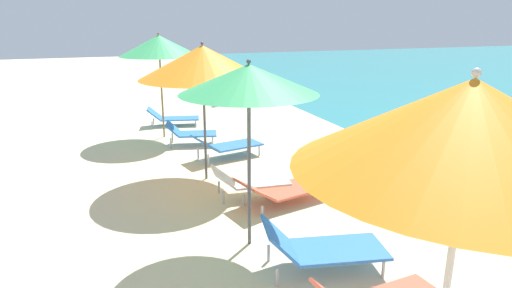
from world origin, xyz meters
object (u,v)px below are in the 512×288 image
object	(u,v)px
lounger_fourth_shoreside	(227,145)
lounger_farthest_shoreside	(172,117)
lounger_farthest_inland	(190,133)
lounger_third_inland	(321,247)
umbrella_fourth	(203,62)
umbrella_second	(469,125)
beach_ball	(457,194)
person_walking_near	(228,79)
umbrella_third	(249,79)
lounger_fourth_inland	(249,180)
umbrella_farthest	(159,46)
lounger_third_shoreside	(281,189)

from	to	relation	value
lounger_fourth_shoreside	lounger_farthest_shoreside	bearing A→B (deg)	87.58
lounger_fourth_shoreside	lounger_farthest_inland	world-z (taller)	lounger_farthest_inland
lounger_third_inland	lounger_farthest_inland	distance (m)	6.28
lounger_farthest_inland	umbrella_fourth	bearing A→B (deg)	-80.85
umbrella_second	lounger_farthest_inland	bearing A→B (deg)	90.21
umbrella_second	beach_ball	bearing A→B (deg)	44.01
person_walking_near	lounger_third_inland	bearing A→B (deg)	-45.99
lounger_fourth_shoreside	person_walking_near	xyz separation A→B (m)	(1.95, 6.55, 0.59)
umbrella_third	umbrella_fourth	distance (m)	2.79
lounger_third_inland	lounger_farthest_shoreside	size ratio (longest dim) A/B	1.04
lounger_third_inland	lounger_fourth_inland	distance (m)	2.61
umbrella_fourth	umbrella_farthest	world-z (taller)	umbrella_farthest
lounger_fourth_shoreside	umbrella_fourth	bearing A→B (deg)	-135.74
lounger_farthest_inland	beach_ball	bearing A→B (deg)	-41.42
lounger_third_shoreside	lounger_farthest_inland	bearing A→B (deg)	86.85
lounger_farthest_shoreside	umbrella_fourth	bearing A→B (deg)	-79.28
umbrella_third	umbrella_farthest	bearing A→B (deg)	92.40
lounger_third_inland	beach_ball	distance (m)	3.41
umbrella_fourth	lounger_fourth_shoreside	xyz separation A→B (m)	(0.77, 1.18, -2.00)
lounger_third_shoreside	lounger_third_inland	size ratio (longest dim) A/B	1.02
umbrella_second	umbrella_fourth	distance (m)	6.14
lounger_fourth_inland	umbrella_farthest	world-z (taller)	umbrella_farthest
lounger_fourth_shoreside	lounger_fourth_inland	bearing A→B (deg)	-108.62
beach_ball	umbrella_third	bearing A→B (deg)	-178.16
umbrella_second	lounger_third_shoreside	distance (m)	5.05
lounger_fourth_shoreside	lounger_farthest_inland	distance (m)	1.47
lounger_farthest_inland	umbrella_third	bearing A→B (deg)	-78.92
umbrella_second	lounger_farthest_inland	world-z (taller)	umbrella_second
lounger_third_shoreside	umbrella_farthest	size ratio (longest dim) A/B	0.61
lounger_fourth_shoreside	lounger_farthest_inland	size ratio (longest dim) A/B	1.25
lounger_fourth_inland	person_walking_near	bearing A→B (deg)	81.65
umbrella_third	lounger_farthest_inland	size ratio (longest dim) A/B	1.92
umbrella_farthest	person_walking_near	bearing A→B (deg)	54.12
umbrella_fourth	beach_ball	distance (m)	5.13
lounger_third_inland	umbrella_second	bearing A→B (deg)	-86.48
umbrella_second	umbrella_farthest	bearing A→B (deg)	93.27
lounger_fourth_shoreside	lounger_fourth_inland	size ratio (longest dim) A/B	1.19
umbrella_fourth	lounger_fourth_shoreside	size ratio (longest dim) A/B	1.59
lounger_fourth_shoreside	person_walking_near	world-z (taller)	person_walking_near
umbrella_farthest	lounger_farthest_inland	bearing A→B (deg)	-62.65
lounger_farthest_inland	beach_ball	xyz separation A→B (m)	(3.61, -5.20, -0.15)
umbrella_second	lounger_farthest_inland	size ratio (longest dim) A/B	2.08
umbrella_second	lounger_third_shoreside	bearing A→B (deg)	81.23
lounger_farthest_shoreside	lounger_farthest_inland	world-z (taller)	lounger_farthest_inland
umbrella_third	beach_ball	size ratio (longest dim) A/B	7.50
lounger_fourth_shoreside	beach_ball	bearing A→B (deg)	-64.13
lounger_third_inland	umbrella_farthest	xyz separation A→B (m)	(-0.90, 7.28, 2.10)
lounger_fourth_shoreside	lounger_farthest_inland	xyz separation A→B (m)	(-0.56, 1.36, 0.01)
lounger_fourth_shoreside	lounger_fourth_inland	world-z (taller)	lounger_fourth_shoreside
umbrella_second	lounger_fourth_inland	xyz separation A→B (m)	(0.29, 5.00, -2.18)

